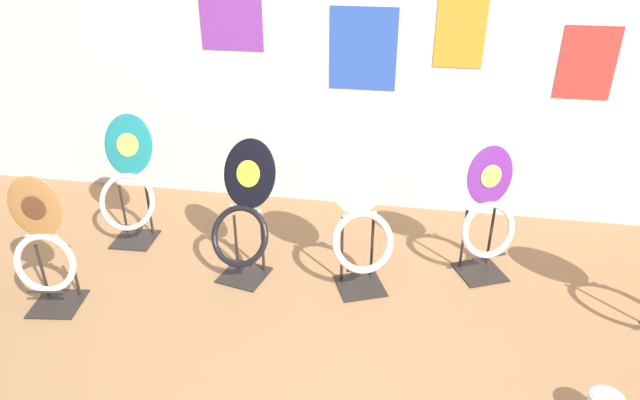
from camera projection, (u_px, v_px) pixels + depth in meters
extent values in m
cube|color=silver|center=(370.00, 38.00, 3.98)|extent=(8.00, 0.06, 2.60)
cube|color=orange|center=(462.00, 22.00, 3.80)|extent=(0.33, 0.01, 0.61)
cube|color=#284CAD|center=(363.00, 49.00, 3.99)|extent=(0.47, 0.01, 0.57)
cube|color=purple|center=(231.00, 14.00, 4.03)|extent=(0.46, 0.01, 0.51)
cube|color=red|center=(587.00, 63.00, 3.79)|extent=(0.36, 0.01, 0.49)
cube|color=black|center=(58.00, 304.00, 3.43)|extent=(0.31, 0.31, 0.01)
cylinder|color=black|center=(42.00, 270.00, 3.43)|extent=(0.02, 0.02, 0.35)
cylinder|color=black|center=(74.00, 271.00, 3.42)|extent=(0.02, 0.02, 0.35)
cylinder|color=black|center=(47.00, 292.00, 3.29)|extent=(0.22, 0.05, 0.02)
torus|color=silver|center=(45.00, 263.00, 3.27)|extent=(0.38, 0.17, 0.36)
ellipsoid|color=#936033|center=(35.00, 207.00, 3.15)|extent=(0.31, 0.09, 0.37)
ellipsoid|color=#4C2D19|center=(33.00, 208.00, 3.13)|extent=(0.14, 0.03, 0.14)
sphere|color=silver|center=(27.00, 236.00, 3.23)|extent=(0.02, 0.02, 0.02)
sphere|color=silver|center=(56.00, 237.00, 3.22)|extent=(0.02, 0.02, 0.02)
cube|color=black|center=(135.00, 239.00, 4.08)|extent=(0.29, 0.29, 0.01)
cylinder|color=black|center=(123.00, 209.00, 4.08)|extent=(0.02, 0.02, 0.38)
cylinder|color=black|center=(150.00, 210.00, 4.06)|extent=(0.02, 0.02, 0.38)
cylinder|color=black|center=(127.00, 226.00, 3.94)|extent=(0.22, 0.03, 0.02)
torus|color=silver|center=(127.00, 202.00, 3.91)|extent=(0.41, 0.24, 0.36)
ellipsoid|color=#197075|center=(128.00, 145.00, 3.88)|extent=(0.35, 0.17, 0.41)
ellipsoid|color=#EADB4C|center=(127.00, 145.00, 3.87)|extent=(0.16, 0.06, 0.15)
sphere|color=silver|center=(116.00, 175.00, 3.92)|extent=(0.02, 0.02, 0.02)
sphere|color=silver|center=(142.00, 176.00, 3.90)|extent=(0.02, 0.02, 0.02)
cube|color=black|center=(480.00, 272.00, 3.72)|extent=(0.37, 0.37, 0.01)
cylinder|color=black|center=(463.00, 239.00, 3.68)|extent=(0.02, 0.02, 0.42)
cylinder|color=black|center=(491.00, 235.00, 3.72)|extent=(0.02, 0.02, 0.42)
cylinder|color=black|center=(489.00, 256.00, 3.57)|extent=(0.21, 0.11, 0.02)
torus|color=silver|center=(488.00, 230.00, 3.55)|extent=(0.39, 0.29, 0.36)
ellipsoid|color=#60237F|center=(490.00, 176.00, 3.45)|extent=(0.31, 0.19, 0.38)
ellipsoid|color=#E5CC4C|center=(491.00, 176.00, 3.44)|extent=(0.14, 0.08, 0.14)
sphere|color=silver|center=(475.00, 206.00, 3.50)|extent=(0.02, 0.02, 0.02)
sphere|color=silver|center=(500.00, 203.00, 3.54)|extent=(0.02, 0.02, 0.02)
cube|color=black|center=(360.00, 286.00, 3.59)|extent=(0.37, 0.37, 0.01)
cylinder|color=black|center=(342.00, 249.00, 3.54)|extent=(0.02, 0.02, 0.45)
cylinder|color=black|center=(372.00, 245.00, 3.58)|extent=(0.02, 0.02, 0.45)
cylinder|color=black|center=(365.00, 268.00, 3.44)|extent=(0.21, 0.10, 0.02)
torus|color=beige|center=(363.00, 242.00, 3.41)|extent=(0.44, 0.36, 0.35)
ellipsoid|color=white|center=(357.00, 179.00, 3.39)|extent=(0.38, 0.29, 0.40)
ellipsoid|color=silver|center=(358.00, 179.00, 3.37)|extent=(0.17, 0.12, 0.15)
sphere|color=silver|center=(344.00, 216.00, 3.40)|extent=(0.02, 0.02, 0.02)
sphere|color=silver|center=(375.00, 212.00, 3.44)|extent=(0.02, 0.02, 0.02)
cube|color=black|center=(244.00, 275.00, 3.69)|extent=(0.33, 0.33, 0.01)
cylinder|color=black|center=(236.00, 240.00, 3.71)|extent=(0.02, 0.02, 0.37)
cylinder|color=black|center=(263.00, 246.00, 3.64)|extent=(0.02, 0.02, 0.37)
cylinder|color=black|center=(237.00, 262.00, 3.56)|extent=(0.22, 0.07, 0.02)
torus|color=black|center=(239.00, 236.00, 3.53)|extent=(0.43, 0.32, 0.35)
ellipsoid|color=black|center=(249.00, 174.00, 3.50)|extent=(0.39, 0.25, 0.42)
ellipsoid|color=yellow|center=(248.00, 174.00, 3.49)|extent=(0.17, 0.10, 0.16)
sphere|color=silver|center=(231.00, 205.00, 3.57)|extent=(0.02, 0.02, 0.02)
sphere|color=silver|center=(259.00, 211.00, 3.50)|extent=(0.02, 0.02, 0.02)
torus|color=silver|center=(608.00, 398.00, 2.60)|extent=(0.16, 0.16, 0.01)
cylinder|color=#B2B2B7|center=(608.00, 397.00, 2.60)|extent=(0.14, 0.14, 0.00)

